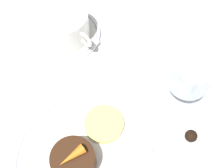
{
  "coord_description": "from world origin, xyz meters",
  "views": [
    {
      "loc": [
        0.12,
        -0.08,
        0.55
      ],
      "look_at": [
        -0.05,
        0.1,
        0.04
      ],
      "focal_mm": 50.0,
      "sensor_mm": 36.0,
      "label": 1
    }
  ],
  "objects_px": {
    "dessert_cake": "(75,162)",
    "coffee_cup": "(66,24)",
    "wine_glass": "(191,75)",
    "fork": "(28,86)",
    "dinner_plate": "(86,161)"
  },
  "relations": [
    {
      "from": "dinner_plate",
      "to": "coffee_cup",
      "type": "relative_size",
      "value": 2.19
    },
    {
      "from": "dessert_cake",
      "to": "coffee_cup",
      "type": "bearing_deg",
      "value": 140.49
    },
    {
      "from": "dinner_plate",
      "to": "coffee_cup",
      "type": "distance_m",
      "value": 0.27
    },
    {
      "from": "coffee_cup",
      "to": "fork",
      "type": "relative_size",
      "value": 0.68
    },
    {
      "from": "fork",
      "to": "dessert_cake",
      "type": "height_order",
      "value": "dessert_cake"
    },
    {
      "from": "wine_glass",
      "to": "fork",
      "type": "height_order",
      "value": "wine_glass"
    },
    {
      "from": "wine_glass",
      "to": "fork",
      "type": "xyz_separation_m",
      "value": [
        -0.22,
        -0.2,
        -0.07
      ]
    },
    {
      "from": "wine_glass",
      "to": "fork",
      "type": "bearing_deg",
      "value": -138.36
    },
    {
      "from": "dinner_plate",
      "to": "wine_glass",
      "type": "height_order",
      "value": "wine_glass"
    },
    {
      "from": "dinner_plate",
      "to": "fork",
      "type": "height_order",
      "value": "dinner_plate"
    },
    {
      "from": "coffee_cup",
      "to": "wine_glass",
      "type": "relative_size",
      "value": 1.02
    },
    {
      "from": "dessert_cake",
      "to": "wine_glass",
      "type": "bearing_deg",
      "value": 79.72
    },
    {
      "from": "wine_glass",
      "to": "dessert_cake",
      "type": "height_order",
      "value": "wine_glass"
    },
    {
      "from": "dinner_plate",
      "to": "coffee_cup",
      "type": "xyz_separation_m",
      "value": [
        -0.22,
        0.16,
        0.04
      ]
    },
    {
      "from": "dinner_plate",
      "to": "wine_glass",
      "type": "bearing_deg",
      "value": 80.57
    }
  ]
}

